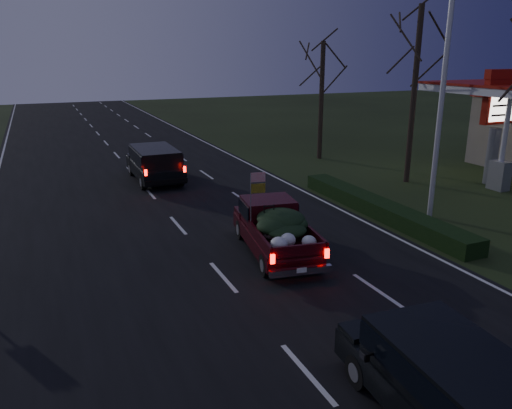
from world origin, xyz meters
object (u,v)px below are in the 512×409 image
object	(u,v)px
lead_suv	(155,161)
light_pole	(444,76)
pickup_truck	(275,226)
gas_price_pylon	(499,108)
rear_suv	(454,383)

from	to	relation	value
lead_suv	light_pole	bearing A→B (deg)	-49.27
pickup_truck	lead_suv	xyz separation A→B (m)	(-1.43, 11.10, 0.16)
pickup_truck	lead_suv	bearing A→B (deg)	106.25
gas_price_pylon	pickup_truck	bearing A→B (deg)	-164.35
gas_price_pylon	rear_suv	xyz separation A→B (m)	(-14.57, -12.40, -2.79)
pickup_truck	rear_suv	size ratio (longest dim) A/B	1.04
gas_price_pylon	rear_suv	world-z (taller)	gas_price_pylon
gas_price_pylon	lead_suv	world-z (taller)	gas_price_pylon
lead_suv	rear_suv	bearing A→B (deg)	-87.79
light_pole	gas_price_pylon	distance (m)	7.36
gas_price_pylon	lead_suv	size ratio (longest dim) A/B	1.13
gas_price_pylon	pickup_truck	world-z (taller)	gas_price_pylon
lead_suv	gas_price_pylon	bearing A→B (deg)	-25.12
light_pole	pickup_truck	size ratio (longest dim) A/B	1.89
light_pole	gas_price_pylon	xyz separation A→B (m)	(6.50, 2.99, -1.71)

